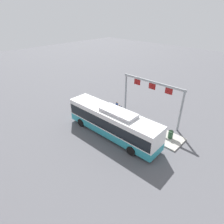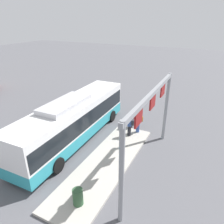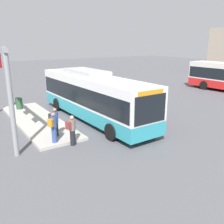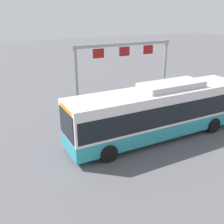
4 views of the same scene
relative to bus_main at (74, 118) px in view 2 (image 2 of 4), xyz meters
The scene contains 8 objects.
ground_plane 1.81m from the bus_main, ahead, with size 120.00×120.00×0.00m, color #56565B.
platform_curb 4.32m from the bus_main, 114.62° to the right, with size 10.00×2.80×0.16m, color #B2ADA3.
bus_main is the anchor object (origin of this frame).
person_boarding 5.08m from the bus_main, 53.81° to the right, with size 0.54×0.60×1.67m.
person_waiting_near 4.87m from the bus_main, 42.81° to the right, with size 0.42×0.58×1.67m.
person_waiting_mid 4.30m from the bus_main, 59.82° to the right, with size 0.38×0.55×1.67m.
platform_sign_gantry 6.42m from the bus_main, 98.64° to the right, with size 8.52×0.24×5.20m.
trash_bin 6.60m from the bus_main, 143.43° to the right, with size 0.52×0.52×0.90m, color #2D5133.
Camera 2 is at (-11.32, -8.76, 8.63)m, focal length 33.46 mm.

